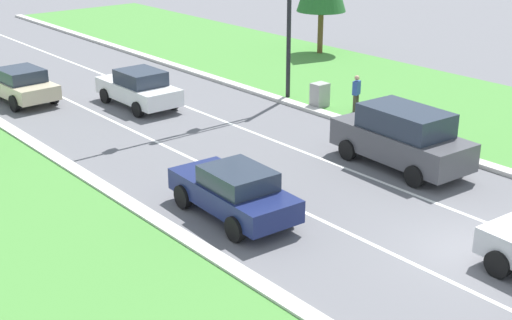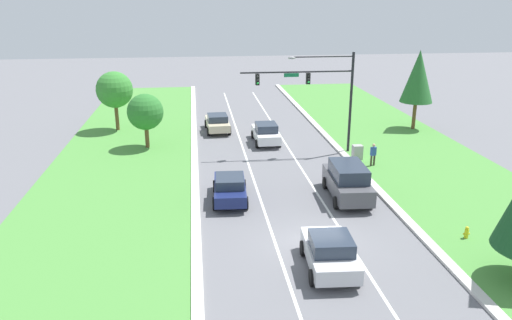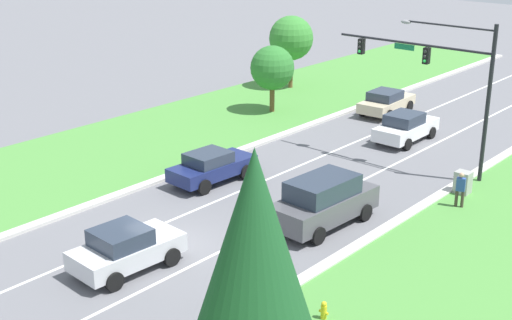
{
  "view_description": "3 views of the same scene",
  "coord_description": "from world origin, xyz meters",
  "px_view_note": "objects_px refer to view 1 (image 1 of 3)",
  "views": [
    {
      "loc": [
        -15.36,
        -9.07,
        9.08
      ],
      "look_at": [
        -1.72,
        7.41,
        0.97
      ],
      "focal_mm": 50.0,
      "sensor_mm": 36.0,
      "label": 1
    },
    {
      "loc": [
        -5.44,
        -21.21,
        11.56
      ],
      "look_at": [
        -1.61,
        9.71,
        1.27
      ],
      "focal_mm": 35.0,
      "sensor_mm": 36.0,
      "label": 2
    },
    {
      "loc": [
        19.15,
        -16.82,
        12.68
      ],
      "look_at": [
        -1.56,
        7.04,
        1.38
      ],
      "focal_mm": 50.0,
      "sensor_mm": 36.0,
      "label": 3
    }
  ],
  "objects_px": {
    "white_sedan": "(139,88)",
    "utility_cabinet": "(320,96)",
    "champagne_sedan": "(20,84)",
    "navy_sedan": "(234,191)",
    "pedestrian": "(356,92)",
    "graphite_suv": "(402,137)"
  },
  "relations": [
    {
      "from": "white_sedan",
      "to": "champagne_sedan",
      "type": "bearing_deg",
      "value": 131.92
    },
    {
      "from": "champagne_sedan",
      "to": "utility_cabinet",
      "type": "distance_m",
      "value": 13.63
    },
    {
      "from": "utility_cabinet",
      "to": "pedestrian",
      "type": "relative_size",
      "value": 0.67
    },
    {
      "from": "pedestrian",
      "to": "graphite_suv",
      "type": "bearing_deg",
      "value": 40.25
    },
    {
      "from": "champagne_sedan",
      "to": "graphite_suv",
      "type": "xyz_separation_m",
      "value": [
        6.92,
        -16.45,
        0.29
      ]
    },
    {
      "from": "white_sedan",
      "to": "pedestrian",
      "type": "height_order",
      "value": "pedestrian"
    },
    {
      "from": "pedestrian",
      "to": "white_sedan",
      "type": "bearing_deg",
      "value": -62.65
    },
    {
      "from": "navy_sedan",
      "to": "utility_cabinet",
      "type": "bearing_deg",
      "value": 36.28
    },
    {
      "from": "white_sedan",
      "to": "utility_cabinet",
      "type": "relative_size",
      "value": 4.06
    },
    {
      "from": "white_sedan",
      "to": "navy_sedan",
      "type": "relative_size",
      "value": 1.01
    },
    {
      "from": "champagne_sedan",
      "to": "pedestrian",
      "type": "distance_m",
      "value": 15.2
    },
    {
      "from": "white_sedan",
      "to": "pedestrian",
      "type": "distance_m",
      "value": 9.6
    },
    {
      "from": "navy_sedan",
      "to": "utility_cabinet",
      "type": "xyz_separation_m",
      "value": [
        9.89,
        6.5,
        -0.25
      ]
    },
    {
      "from": "utility_cabinet",
      "to": "graphite_suv",
      "type": "bearing_deg",
      "value": -112.53
    },
    {
      "from": "graphite_suv",
      "to": "pedestrian",
      "type": "bearing_deg",
      "value": 60.11
    },
    {
      "from": "champagne_sedan",
      "to": "navy_sedan",
      "type": "distance_m",
      "value": 15.95
    },
    {
      "from": "white_sedan",
      "to": "utility_cabinet",
      "type": "xyz_separation_m",
      "value": [
        6.05,
        -5.3,
        -0.28
      ]
    },
    {
      "from": "champagne_sedan",
      "to": "white_sedan",
      "type": "distance_m",
      "value": 5.6
    },
    {
      "from": "champagne_sedan",
      "to": "white_sedan",
      "type": "bearing_deg",
      "value": -50.34
    },
    {
      "from": "white_sedan",
      "to": "utility_cabinet",
      "type": "bearing_deg",
      "value": -41.6
    },
    {
      "from": "white_sedan",
      "to": "utility_cabinet",
      "type": "height_order",
      "value": "white_sedan"
    },
    {
      "from": "navy_sedan",
      "to": "utility_cabinet",
      "type": "relative_size",
      "value": 4.03
    }
  ]
}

